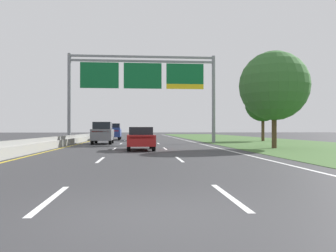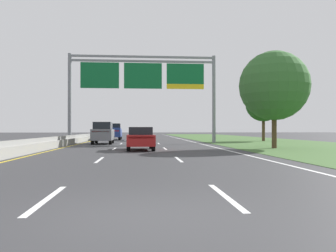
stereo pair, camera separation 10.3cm
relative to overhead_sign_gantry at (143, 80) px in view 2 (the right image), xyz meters
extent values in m
plane|color=#333335|center=(-0.30, 5.68, -6.45)|extent=(220.00, 220.00, 0.00)
cube|color=white|center=(-2.15, -27.82, -6.44)|extent=(0.14, 3.00, 0.01)
cube|color=white|center=(-2.15, -18.82, -6.44)|extent=(0.14, 3.00, 0.01)
cube|color=white|center=(-2.15, -9.82, -6.44)|extent=(0.14, 3.00, 0.01)
cube|color=white|center=(-2.15, -0.82, -6.44)|extent=(0.14, 3.00, 0.01)
cube|color=white|center=(-2.15, 8.18, -6.44)|extent=(0.14, 3.00, 0.01)
cube|color=white|center=(-2.15, 17.18, -6.44)|extent=(0.14, 3.00, 0.01)
cube|color=white|center=(-2.15, 26.18, -6.44)|extent=(0.14, 3.00, 0.01)
cube|color=white|center=(-2.15, 35.18, -6.44)|extent=(0.14, 3.00, 0.01)
cube|color=white|center=(-2.15, 44.18, -6.44)|extent=(0.14, 3.00, 0.01)
cube|color=white|center=(-2.15, 53.18, -6.44)|extent=(0.14, 3.00, 0.01)
cube|color=white|center=(1.55, -27.82, -6.44)|extent=(0.14, 3.00, 0.01)
cube|color=white|center=(1.55, -18.82, -6.44)|extent=(0.14, 3.00, 0.01)
cube|color=white|center=(1.55, -9.82, -6.44)|extent=(0.14, 3.00, 0.01)
cube|color=white|center=(1.55, -0.82, -6.44)|extent=(0.14, 3.00, 0.01)
cube|color=white|center=(1.55, 8.18, -6.44)|extent=(0.14, 3.00, 0.01)
cube|color=white|center=(1.55, 17.18, -6.44)|extent=(0.14, 3.00, 0.01)
cube|color=white|center=(1.55, 26.18, -6.44)|extent=(0.14, 3.00, 0.01)
cube|color=white|center=(1.55, 35.18, -6.44)|extent=(0.14, 3.00, 0.01)
cube|color=white|center=(1.55, 44.18, -6.44)|extent=(0.14, 3.00, 0.01)
cube|color=white|center=(1.55, 53.18, -6.44)|extent=(0.14, 3.00, 0.01)
cube|color=white|center=(5.60, 5.68, -6.44)|extent=(0.16, 106.00, 0.01)
cube|color=gold|center=(-6.20, 5.68, -6.44)|extent=(0.16, 106.00, 0.01)
cube|color=#3D602D|center=(13.65, 5.68, -6.44)|extent=(14.00, 110.00, 0.02)
cube|color=gray|center=(-6.90, 5.68, -6.17)|extent=(0.60, 110.00, 0.55)
cube|color=gray|center=(-6.90, 5.68, -5.75)|extent=(0.25, 110.00, 0.30)
cylinder|color=gray|center=(-7.35, 0.09, -1.92)|extent=(0.36, 0.36, 9.06)
cylinder|color=gray|center=(7.35, 0.09, -1.92)|extent=(0.36, 0.36, 9.06)
cube|color=gray|center=(0.00, 0.09, 2.38)|extent=(14.70, 0.24, 0.20)
cube|color=gray|center=(0.00, 0.09, 1.93)|extent=(14.70, 0.24, 0.20)
cube|color=#0C602D|center=(-4.33, -0.09, 0.41)|extent=(3.83, 0.12, 2.60)
cube|color=#0C602D|center=(0.00, -0.09, 0.41)|extent=(3.83, 0.12, 2.60)
cube|color=#0C602D|center=(4.33, -0.09, 0.66)|extent=(3.83, 0.12, 2.10)
cube|color=yellow|center=(4.33, -0.09, -0.64)|extent=(3.83, 0.12, 0.50)
cube|color=navy|center=(-3.83, 11.37, -5.53)|extent=(2.09, 5.43, 1.00)
cube|color=black|center=(-3.84, 12.22, -4.64)|extent=(1.75, 1.93, 0.78)
cube|color=#B21414|center=(-3.78, 8.71, -5.23)|extent=(1.68, 0.11, 0.12)
cube|color=navy|center=(-3.80, 9.64, -4.93)|extent=(2.03, 1.98, 0.20)
cylinder|color=black|center=(-4.71, 13.19, -6.03)|extent=(0.31, 0.85, 0.84)
cylinder|color=black|center=(-3.01, 13.22, -6.03)|extent=(0.31, 0.85, 0.84)
cylinder|color=black|center=(-4.65, 9.52, -6.03)|extent=(0.31, 0.85, 0.84)
cylinder|color=black|center=(-2.95, 9.55, -6.03)|extent=(0.31, 0.85, 0.84)
cube|color=maroon|center=(-0.26, -11.36, -5.76)|extent=(1.92, 4.44, 0.72)
cube|color=black|center=(-0.26, -11.41, -5.14)|extent=(1.62, 2.34, 0.52)
cube|color=#B21414|center=(-0.21, -13.52, -5.54)|extent=(1.53, 0.12, 0.12)
cylinder|color=black|center=(-1.09, -9.88, -6.12)|extent=(0.24, 0.66, 0.66)
cylinder|color=black|center=(0.51, -9.85, -6.12)|extent=(0.24, 0.66, 0.66)
cylinder|color=black|center=(-1.02, -12.87, -6.12)|extent=(0.24, 0.66, 0.66)
cylinder|color=black|center=(0.58, -12.84, -6.12)|extent=(0.24, 0.66, 0.66)
cube|color=#A38438|center=(-0.31, 8.24, -5.76)|extent=(1.82, 4.40, 0.72)
cube|color=black|center=(-0.31, 8.19, -5.14)|extent=(1.57, 2.30, 0.52)
cube|color=#B21414|center=(-0.31, 6.08, -5.54)|extent=(1.53, 0.08, 0.12)
cylinder|color=black|center=(-1.11, 9.74, -6.12)|extent=(0.22, 0.66, 0.66)
cylinder|color=black|center=(0.49, 9.74, -6.12)|extent=(0.22, 0.66, 0.66)
cylinder|color=black|center=(-1.11, 6.75, -6.12)|extent=(0.22, 0.66, 0.66)
cylinder|color=black|center=(0.49, 6.75, -6.12)|extent=(0.22, 0.66, 0.66)
cube|color=slate|center=(-3.88, -1.12, -5.54)|extent=(1.98, 4.73, 1.05)
cube|color=black|center=(-3.88, -1.27, -4.68)|extent=(1.68, 3.03, 0.68)
cube|color=#B21414|center=(-3.85, -3.43, -5.23)|extent=(1.60, 0.11, 0.12)
cylinder|color=black|center=(-4.73, 0.46, -6.07)|extent=(0.27, 0.76, 0.76)
cylinder|color=black|center=(-3.09, 0.49, -6.07)|extent=(0.27, 0.76, 0.76)
cylinder|color=black|center=(-4.68, -2.73, -6.07)|extent=(0.27, 0.76, 0.76)
cylinder|color=black|center=(-3.04, -2.71, -6.07)|extent=(0.27, 0.76, 0.76)
cylinder|color=#4C3823|center=(9.66, -10.22, -5.15)|extent=(0.36, 0.36, 2.60)
sphere|color=#33662D|center=(9.66, -10.22, -1.78)|extent=(5.16, 5.16, 5.16)
cylinder|color=#4C3823|center=(14.38, 4.88, -5.06)|extent=(0.36, 0.36, 2.78)
sphere|color=#234C1E|center=(14.38, 4.88, -1.97)|extent=(4.24, 4.24, 4.24)
camera|label=1|loc=(-0.35, -34.99, -5.02)|focal=36.73mm
camera|label=2|loc=(-0.25, -35.00, -5.02)|focal=36.73mm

